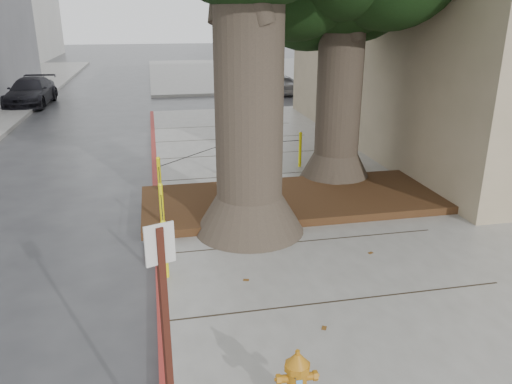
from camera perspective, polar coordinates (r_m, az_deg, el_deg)
ground at (r=7.28m, az=5.84°, el=-13.69°), size 140.00×140.00×0.00m
sidewalk_far at (r=36.85m, az=0.84°, el=13.56°), size 16.00×20.00×0.15m
curb_red at (r=9.15m, az=-11.05°, el=-6.05°), size 0.14×26.00×0.16m
planter_bed at (r=10.76m, az=4.33°, el=-0.85°), size 6.40×2.60×0.16m
building_side_white at (r=36.49m, az=18.87°, el=19.49°), size 10.00×10.00×9.00m
bollard_ring at (r=10.73m, az=-5.43°, el=1.52°), size 3.79×5.39×0.95m
fire_hydrant at (r=5.40m, az=4.70°, el=-20.74°), size 0.37×0.33×0.71m
signpost at (r=4.27m, az=-10.17°, el=-16.45°), size 0.23×0.10×2.38m
car_silver at (r=26.15m, az=3.12°, el=12.09°), size 3.35×1.49×1.12m
car_red at (r=28.69m, az=16.29°, el=12.23°), size 4.00×1.42×1.32m
car_dark at (r=25.62m, az=-24.36°, el=10.39°), size 1.93×4.32×1.23m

